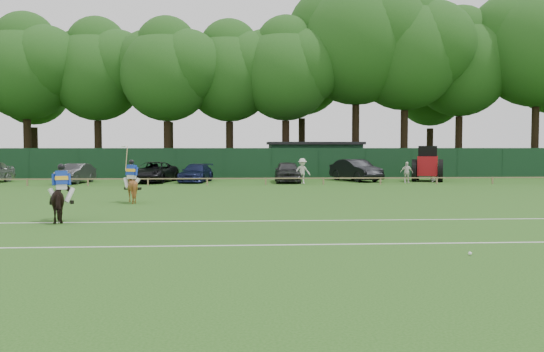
{
  "coord_description": "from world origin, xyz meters",
  "views": [
    {
      "loc": [
        -1.02,
        -21.35,
        2.68
      ],
      "look_at": [
        0.5,
        3.0,
        1.4
      ],
      "focal_mm": 38.0,
      "sensor_mm": 36.0,
      "label": 1
    }
  ],
  "objects": [
    {
      "name": "pitch_lines",
      "position": [
        0.0,
        -3.5,
        0.01
      ],
      "size": [
        60.0,
        5.1,
        0.01
      ],
      "color": "silver",
      "rests_on": "ground"
    },
    {
      "name": "hatch_grey",
      "position": [
        2.76,
        20.77,
        0.78
      ],
      "size": [
        2.01,
        4.63,
        1.56
      ],
      "primitive_type": "imported",
      "rotation": [
        0.0,
        0.0,
        -0.04
      ],
      "color": "#323335",
      "rests_on": "ground"
    },
    {
      "name": "estate_black",
      "position": [
        8.11,
        22.06,
        0.83
      ],
      "size": [
        3.5,
        5.3,
        1.65
      ],
      "primitive_type": "imported",
      "rotation": [
        0.0,
        0.0,
        0.39
      ],
      "color": "black",
      "rests_on": "ground"
    },
    {
      "name": "spectator_mid",
      "position": [
        11.26,
        19.41,
        0.77
      ],
      "size": [
        0.94,
        0.49,
        1.54
      ],
      "primitive_type": "imported",
      "rotation": [
        0.0,
        0.0,
        -0.13
      ],
      "color": "white",
      "rests_on": "ground"
    },
    {
      "name": "horse_dark",
      "position": [
        -7.16,
        -0.75,
        0.73
      ],
      "size": [
        1.36,
        1.88,
        1.45
      ],
      "primitive_type": "imported",
      "rotation": [
        0.0,
        0.0,
        3.52
      ],
      "color": "black",
      "rests_on": "ground"
    },
    {
      "name": "ground",
      "position": [
        0.0,
        0.0,
        0.0
      ],
      "size": [
        160.0,
        160.0,
        0.0
      ],
      "primitive_type": "plane",
      "color": "#1E4C14",
      "rests_on": "ground"
    },
    {
      "name": "utility_shed",
      "position": [
        6.0,
        30.0,
        1.54
      ],
      "size": [
        8.4,
        4.4,
        3.04
      ],
      "color": "#14331E",
      "rests_on": "ground"
    },
    {
      "name": "rider_chestnut",
      "position": [
        -5.96,
        6.08,
        1.39
      ],
      "size": [
        0.91,
        0.77,
        2.05
      ],
      "rotation": [
        0.0,
        0.0,
        2.74
      ],
      "color": "silver",
      "rests_on": "ground"
    },
    {
      "name": "tractor",
      "position": [
        13.46,
        21.34,
        1.27
      ],
      "size": [
        3.09,
        3.72,
        2.68
      ],
      "rotation": [
        0.0,
        0.0,
        -0.35
      ],
      "color": "#A50F16",
      "rests_on": "ground"
    },
    {
      "name": "perimeter_fence",
      "position": [
        0.0,
        27.0,
        1.25
      ],
      "size": [
        92.08,
        0.08,
        2.5
      ],
      "color": "#14351E",
      "rests_on": "ground"
    },
    {
      "name": "spectator_left",
      "position": [
        3.67,
        19.25,
        0.9
      ],
      "size": [
        1.28,
        0.9,
        1.79
      ],
      "primitive_type": "imported",
      "rotation": [
        0.0,
        0.0,
        0.22
      ],
      "color": "silver",
      "rests_on": "ground"
    },
    {
      "name": "tree_row",
      "position": [
        2.0,
        35.0,
        0.0
      ],
      "size": [
        96.0,
        12.0,
        21.0
      ],
      "primitive_type": null,
      "color": "#26561C",
      "rests_on": "ground"
    },
    {
      "name": "rider_dark",
      "position": [
        -7.16,
        -0.76,
        1.4
      ],
      "size": [
        0.91,
        0.56,
        1.41
      ],
      "rotation": [
        0.0,
        0.0,
        3.52
      ],
      "color": "silver",
      "rests_on": "ground"
    },
    {
      "name": "sedan_navy",
      "position": [
        -4.0,
        21.48,
        0.67
      ],
      "size": [
        2.64,
        4.89,
        1.35
      ],
      "primitive_type": "imported",
      "rotation": [
        0.0,
        0.0,
        -0.17
      ],
      "color": "#131A3D",
      "rests_on": "ground"
    },
    {
      "name": "sedan_grey",
      "position": [
        -12.59,
        20.72,
        0.7
      ],
      "size": [
        2.07,
        4.41,
        1.4
      ],
      "primitive_type": "imported",
      "rotation": [
        0.0,
        0.0,
        -0.14
      ],
      "color": "#313133",
      "rests_on": "ground"
    },
    {
      "name": "spectator_right",
      "position": [
        13.73,
        20.51,
        0.85
      ],
      "size": [
        0.94,
        0.73,
        1.7
      ],
      "primitive_type": "imported",
      "rotation": [
        0.0,
        0.0,
        -0.25
      ],
      "color": "silver",
      "rests_on": "ground"
    },
    {
      "name": "suv_black",
      "position": [
        -7.1,
        21.37,
        0.75
      ],
      "size": [
        3.45,
        5.75,
        1.5
      ],
      "primitive_type": "imported",
      "rotation": [
        0.0,
        0.0,
        -0.19
      ],
      "color": "black",
      "rests_on": "ground"
    },
    {
      "name": "polo_ball",
      "position": [
        4.7,
        -7.72,
        0.04
      ],
      "size": [
        0.09,
        0.09,
        0.09
      ],
      "primitive_type": "sphere",
      "color": "silver",
      "rests_on": "ground"
    },
    {
      "name": "pitch_rail",
      "position": [
        0.0,
        18.0,
        0.45
      ],
      "size": [
        62.1,
        0.1,
        0.5
      ],
      "color": "#997F5B",
      "rests_on": "ground"
    },
    {
      "name": "horse_chestnut",
      "position": [
        -5.95,
        6.09,
        0.71
      ],
      "size": [
        1.57,
        1.64,
        1.43
      ],
      "primitive_type": "imported",
      "rotation": [
        0.0,
        0.0,
        2.74
      ],
      "color": "brown",
      "rests_on": "ground"
    }
  ]
}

